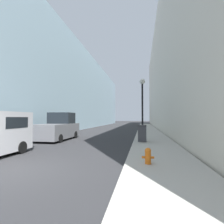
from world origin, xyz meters
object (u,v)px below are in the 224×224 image
fire_hydrant (148,155)px  lamppost (142,99)px  pickup_truck (58,128)px  trash_bin (142,133)px

fire_hydrant → lamppost: (-0.20, 9.20, 3.13)m
lamppost → pickup_truck: size_ratio=1.09×
fire_hydrant → lamppost: lamppost is taller
fire_hydrant → pickup_truck: pickup_truck is taller
fire_hydrant → trash_bin: 6.26m
pickup_truck → fire_hydrant: bearing=-44.4°
trash_bin → lamppost: bearing=89.4°
fire_hydrant → trash_bin: trash_bin is taller
lamppost → fire_hydrant: bearing=-88.8°
fire_hydrant → trash_bin: size_ratio=0.50×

